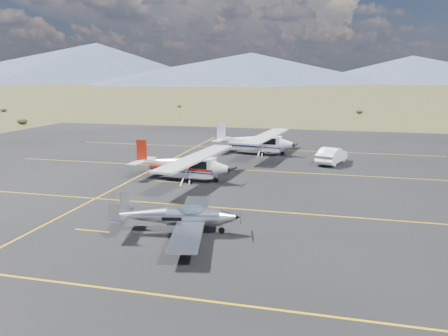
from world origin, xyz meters
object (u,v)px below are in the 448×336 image
at_px(aircraft_cessna, 183,163).
at_px(aircraft_plain, 255,141).
at_px(aircraft_low_wing, 179,216).
at_px(sedan, 332,155).

distance_m(aircraft_cessna, aircraft_plain, 13.09).
bearing_deg(aircraft_cessna, aircraft_low_wing, -65.77).
height_order(aircraft_low_wing, aircraft_cessna, aircraft_cessna).
distance_m(aircraft_low_wing, sedan, 21.75).
xyz_separation_m(aircraft_plain, sedan, (7.67, -3.23, -0.60)).
xyz_separation_m(aircraft_cessna, aircraft_plain, (3.40, 12.64, 0.06)).
relative_size(aircraft_cessna, sedan, 2.55).
distance_m(aircraft_low_wing, aircraft_cessna, 11.62).
xyz_separation_m(aircraft_low_wing, sedan, (7.44, 20.44, -0.13)).
distance_m(aircraft_plain, sedan, 8.34).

